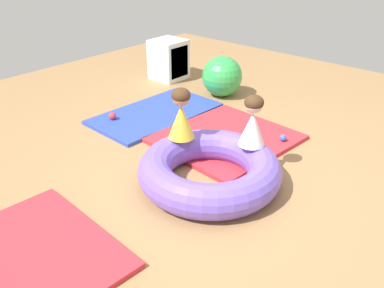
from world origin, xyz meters
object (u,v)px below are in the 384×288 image
Objects in this scene: play_ball_blue at (283,138)px; play_ball_red at (113,116)px; exercise_ball_large at (222,76)px; child_in_yellow at (181,114)px; child_in_white at (253,121)px; play_ball_teal at (205,148)px; storage_cube at (170,60)px; play_ball_yellow at (177,140)px; inflatable_cushion at (210,170)px.

play_ball_red is at bearing 115.08° from play_ball_blue.
play_ball_blue is 1.51m from exercise_ball_large.
child_in_yellow reaches higher than play_ball_blue.
play_ball_red is at bearing -141.14° from child_in_white.
play_ball_blue is (0.72, -0.44, -0.02)m from play_ball_teal.
storage_cube is at bearing -88.71° from child_in_yellow.
child_in_white is 0.63m from child_in_yellow.
storage_cube is at bearing 87.01° from exercise_ball_large.
play_ball_blue is 0.12× the size of storage_cube.
child_in_white is 4.50× the size of play_ball_yellow.
play_ball_teal is 1.68m from exercise_ball_large.
play_ball_yellow is at bearing -134.21° from storage_cube.
child_in_yellow is 2.52m from storage_cube.
storage_cube is at bearing -176.21° from child_in_white.
child_in_white is at bearing -134.86° from exercise_ball_large.
storage_cube is at bearing 45.79° from play_ball_yellow.
child_in_white reaches higher than inflatable_cushion.
child_in_yellow is 6.82× the size of play_ball_blue.
child_in_yellow is 5.54× the size of play_ball_red.
child_in_white is 1.83m from play_ball_red.
play_ball_blue is (0.98, -0.50, -0.44)m from child_in_yellow.
child_in_white reaches higher than play_ball_teal.
play_ball_teal is at bearing -147.72° from exercise_ball_large.
child_in_white reaches higher than exercise_ball_large.
play_ball_blue is (0.81, -1.72, -0.01)m from play_ball_red.
play_ball_teal is 0.20× the size of exercise_ball_large.
play_ball_yellow is 0.96m from play_ball_red.
child_in_yellow reaches higher than play_ball_yellow.
child_in_white is at bearing -121.02° from storage_cube.
play_ball_teal is 1.24× the size of play_ball_red.
storage_cube is (0.75, 2.32, 0.21)m from play_ball_blue.
exercise_ball_large is (1.67, 0.83, -0.26)m from child_in_yellow.
play_ball_red is at bearing 165.25° from exercise_ball_large.
inflatable_cushion is 2.87m from storage_cube.
play_ball_red is 0.15× the size of storage_cube.
play_ball_blue is (0.68, 0.05, -0.44)m from child_in_white.
exercise_ball_large is at bearing -92.99° from storage_cube.
play_ball_teal reaches higher than play_ball_yellow.
child_in_white is 0.81m from play_ball_blue.
play_ball_teal reaches higher than play_ball_red.
inflatable_cushion is 1.65m from play_ball_red.
child_in_white is 0.82× the size of storage_cube.
exercise_ball_large is at bearing 169.95° from child_in_white.
exercise_ball_large is (0.69, 1.33, 0.19)m from play_ball_blue.
storage_cube is (1.55, 0.60, 0.20)m from play_ball_red.
play_ball_yellow is 1.21× the size of play_ball_red.
child_in_yellow is at bearing -133.51° from storage_cube.
child_in_white is 4.36× the size of play_ball_teal.
child_in_yellow is (0.09, 0.41, 0.37)m from inflatable_cushion.
inflatable_cushion is 11.67× the size of play_ball_teal.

